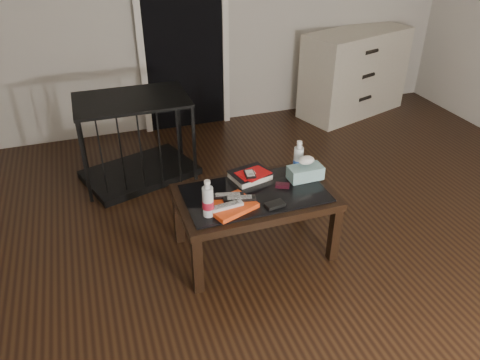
% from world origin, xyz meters
% --- Properties ---
extents(ground, '(5.00, 5.00, 0.00)m').
position_xyz_m(ground, '(0.00, 0.00, 0.00)').
color(ground, black).
rests_on(ground, ground).
extents(room_shell, '(5.00, 5.00, 5.00)m').
position_xyz_m(room_shell, '(0.00, 0.00, 1.62)').
color(room_shell, '#BCB6AD').
rests_on(room_shell, ground).
extents(doorway, '(0.90, 0.08, 2.07)m').
position_xyz_m(doorway, '(-0.40, 2.47, 1.02)').
color(doorway, black).
rests_on(doorway, ground).
extents(coffee_table, '(1.00, 0.60, 0.46)m').
position_xyz_m(coffee_table, '(-0.46, 0.29, 0.40)').
color(coffee_table, black).
rests_on(coffee_table, ground).
extents(dresser, '(1.30, 0.84, 0.90)m').
position_xyz_m(dresser, '(1.42, 2.23, 0.45)').
color(dresser, beige).
rests_on(dresser, ground).
extents(pet_crate, '(1.04, 0.85, 0.71)m').
position_xyz_m(pet_crate, '(-1.05, 1.55, 0.23)').
color(pet_crate, black).
rests_on(pet_crate, ground).
extents(magazines, '(0.34, 0.29, 0.03)m').
position_xyz_m(magazines, '(-0.66, 0.17, 0.48)').
color(magazines, '#F04616').
rests_on(magazines, coffee_table).
extents(remote_silver, '(0.20, 0.07, 0.02)m').
position_xyz_m(remote_silver, '(-0.70, 0.15, 0.50)').
color(remote_silver, silver).
rests_on(remote_silver, magazines).
extents(remote_black_front, '(0.21, 0.09, 0.02)m').
position_xyz_m(remote_black_front, '(-0.60, 0.20, 0.50)').
color(remote_black_front, black).
rests_on(remote_black_front, magazines).
extents(remote_black_back, '(0.21, 0.10, 0.02)m').
position_xyz_m(remote_black_back, '(-0.66, 0.25, 0.50)').
color(remote_black_back, black).
rests_on(remote_black_back, magazines).
extents(textbook, '(0.29, 0.25, 0.05)m').
position_xyz_m(textbook, '(-0.43, 0.47, 0.48)').
color(textbook, black).
rests_on(textbook, coffee_table).
extents(dvd_mailers, '(0.22, 0.18, 0.01)m').
position_xyz_m(dvd_mailers, '(-0.43, 0.45, 0.51)').
color(dvd_mailers, red).
rests_on(dvd_mailers, textbook).
extents(ipod, '(0.08, 0.11, 0.02)m').
position_xyz_m(ipod, '(-0.45, 0.43, 0.52)').
color(ipod, black).
rests_on(ipod, dvd_mailers).
extents(flip_phone, '(0.10, 0.08, 0.02)m').
position_xyz_m(flip_phone, '(-0.27, 0.30, 0.47)').
color(flip_phone, black).
rests_on(flip_phone, coffee_table).
extents(wallet, '(0.13, 0.09, 0.02)m').
position_xyz_m(wallet, '(-0.40, 0.11, 0.47)').
color(wallet, black).
rests_on(wallet, coffee_table).
extents(water_bottle_left, '(0.08, 0.08, 0.24)m').
position_xyz_m(water_bottle_left, '(-0.81, 0.15, 0.58)').
color(water_bottle_left, silver).
rests_on(water_bottle_left, coffee_table).
extents(water_bottle_right, '(0.08, 0.08, 0.24)m').
position_xyz_m(water_bottle_right, '(-0.10, 0.44, 0.58)').
color(water_bottle_right, silver).
rests_on(water_bottle_right, coffee_table).
extents(tissue_box, '(0.23, 0.12, 0.09)m').
position_xyz_m(tissue_box, '(-0.08, 0.35, 0.51)').
color(tissue_box, '#237482').
rests_on(tissue_box, coffee_table).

